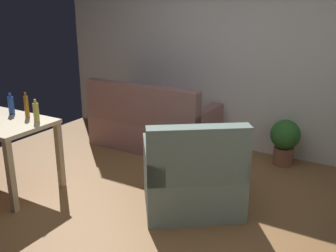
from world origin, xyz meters
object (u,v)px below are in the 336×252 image
Objects in this scene: armchair at (192,177)px; couch at (152,125)px; bottle_blue at (11,105)px; bottle_squat at (36,112)px; potted_plant at (285,139)px; bottle_amber at (27,106)px.

couch is at bearing -80.50° from armchair.
bottle_blue is at bearing -24.39° from armchair.
potted_plant is at bearing 44.38° from bottle_squat.
couch is at bearing 65.08° from bottle_blue.
bottle_blue is (-0.75, -1.62, 0.55)m from couch.
potted_plant is 2.45× the size of bottle_squat.
couch is 1.36× the size of armchair.
armchair is at bearing 17.11° from bottle_squat.
potted_plant is 3.00m from bottle_amber.
bottle_blue is 0.45m from bottle_squat.
bottle_blue is 1.01× the size of bottle_squat.
bottle_blue reaches higher than potted_plant.
bottle_squat is (0.21, -0.06, -0.02)m from bottle_amber.
bottle_squat reaches higher than armchair.
armchair is 1.70m from bottle_squat.
armchair is 2.10m from bottle_blue.
bottle_squat is at bearing -16.60° from bottle_amber.
potted_plant is 1.58m from armchair.
potted_plant is 3.18m from bottle_blue.
bottle_blue reaches higher than couch.
armchair is 4.58× the size of bottle_amber.
bottle_amber is 0.22m from bottle_squat.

